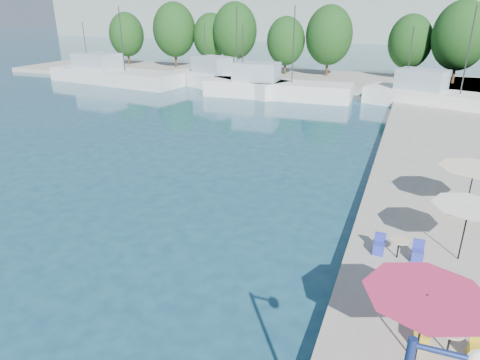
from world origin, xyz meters
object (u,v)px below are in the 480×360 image
at_px(umbrella_white, 468,212).
at_px(trawler_02, 225,80).
at_px(umbrella_pink, 426,303).
at_px(umbrella_cream, 474,173).
at_px(trawler_01, 112,75).
at_px(trawler_03, 273,88).
at_px(trawler_04, 438,99).

bearing_deg(umbrella_white, trawler_02, 125.86).
distance_m(umbrella_pink, umbrella_white, 6.25).
xyz_separation_m(umbrella_white, umbrella_cream, (0.57, 4.44, 0.03)).
bearing_deg(trawler_01, umbrella_pink, -35.98).
bearing_deg(umbrella_cream, trawler_02, 130.40).
distance_m(trawler_03, umbrella_white, 35.46).
bearing_deg(trawler_04, umbrella_white, -71.44).
bearing_deg(umbrella_white, trawler_04, 89.83).
relative_size(umbrella_pink, umbrella_white, 1.23).
distance_m(trawler_01, umbrella_white, 52.43).
xyz_separation_m(trawler_01, trawler_02, (16.43, 1.21, 0.00)).
height_order(trawler_01, trawler_04, same).
xyz_separation_m(trawler_01, umbrella_pink, (39.49, -38.79, 1.45)).
xyz_separation_m(umbrella_pink, umbrella_white, (1.46, 6.08, 0.06)).
xyz_separation_m(trawler_04, umbrella_pink, (-1.55, -37.17, 1.45)).
height_order(trawler_03, trawler_04, same).
distance_m(trawler_01, trawler_03, 23.80).
bearing_deg(trawler_03, umbrella_pink, -69.45).
distance_m(trawler_01, trawler_04, 41.07).
height_order(trawler_03, umbrella_pink, trawler_03).
distance_m(trawler_03, trawler_04, 17.30).
height_order(trawler_01, umbrella_cream, trawler_01).
bearing_deg(trawler_04, umbrella_pink, -73.66).
bearing_deg(trawler_02, trawler_01, -150.74).
xyz_separation_m(trawler_03, umbrella_cream, (17.78, -26.53, 1.53)).
height_order(umbrella_pink, umbrella_white, umbrella_white).
distance_m(trawler_02, trawler_04, 24.77).
distance_m(trawler_01, umbrella_pink, 55.37).
bearing_deg(trawler_01, trawler_04, 6.24).
bearing_deg(umbrella_white, umbrella_pink, -103.48).
xyz_separation_m(trawler_02, umbrella_white, (24.52, -33.92, 1.51)).
relative_size(umbrella_white, umbrella_cream, 0.87).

